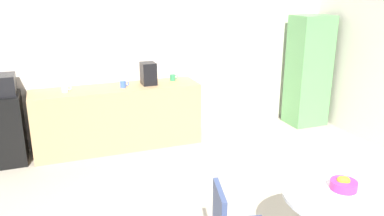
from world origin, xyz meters
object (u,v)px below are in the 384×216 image
locker_cabinet (308,71)px  round_table (345,211)px  fruit_bowl (344,184)px  mini_fridge (2,129)px  coffee_maker (148,74)px  mug_white (65,89)px  mug_red (123,84)px  mug_green (173,77)px

locker_cabinet → round_table: bearing=-121.9°
fruit_bowl → mini_fridge: bearing=130.6°
round_table → fruit_bowl: fruit_bowl is taller
coffee_maker → mug_white: bearing=-178.9°
fruit_bowl → coffee_maker: size_ratio=0.66×
mini_fridge → coffee_maker: 2.09m
mini_fridge → coffee_maker: coffee_maker is taller
round_table → coffee_maker: size_ratio=3.13×
locker_cabinet → mug_red: bearing=179.1°
mini_fridge → locker_cabinet: locker_cabinet is taller
mini_fridge → locker_cabinet: bearing=-1.2°
mini_fridge → locker_cabinet: size_ratio=0.51×
locker_cabinet → coffee_maker: bearing=177.9°
mug_red → coffee_maker: bearing=7.5°
locker_cabinet → fruit_bowl: bearing=-122.2°
mug_green → mug_red: bearing=-169.3°
round_table → mug_white: size_ratio=7.75×
mini_fridge → mug_red: (1.62, -0.05, 0.48)m
fruit_bowl → mug_green: bearing=96.0°
fruit_bowl → mug_white: size_ratio=1.65×
mini_fridge → mug_white: size_ratio=7.22×
mug_white → mug_red: size_ratio=1.00×
locker_cabinet → mug_red: size_ratio=14.12×
locker_cabinet → coffee_maker: (-2.71, 0.10, 0.15)m
locker_cabinet → coffee_maker: locker_cabinet is taller
mini_fridge → mug_red: size_ratio=7.22×
fruit_bowl → mug_green: mug_green is taller
locker_cabinet → mug_green: (-2.30, 0.20, 0.04)m
mug_white → coffee_maker: coffee_maker is taller
fruit_bowl → mug_green: size_ratio=1.65×
fruit_bowl → mug_red: (-1.13, 3.16, 0.18)m
mini_fridge → fruit_bowl: (2.75, -3.21, 0.31)m
round_table → mug_white: (-1.89, 3.26, 0.37)m
mug_green → mini_fridge: bearing=-177.7°
coffee_maker → round_table: bearing=-77.5°
mini_fridge → mug_green: size_ratio=7.22×
round_table → mug_red: (-1.11, 3.23, 0.37)m
locker_cabinet → fruit_bowl: 3.67m
locker_cabinet → mug_green: locker_cabinet is taller
mini_fridge → round_table: (2.73, -3.28, 0.11)m
mini_fridge → coffee_maker: (2.00, 0.00, 0.59)m
locker_cabinet → mug_white: (-3.87, 0.08, 0.04)m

